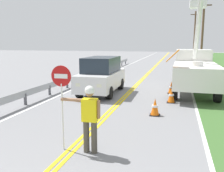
{
  "coord_description": "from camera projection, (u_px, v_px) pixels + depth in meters",
  "views": [
    {
      "loc": [
        2.71,
        -1.69,
        2.92
      ],
      "look_at": [
        0.2,
        7.6,
        1.2
      ],
      "focal_mm": 39.11,
      "sensor_mm": 36.0,
      "label": 1
    }
  ],
  "objects": [
    {
      "name": "guardrail_left_shoulder",
      "position": [
        86.0,
        74.0,
        19.11
      ],
      "size": [
        0.1,
        32.0,
        0.71
      ],
      "color": "#9EA0A3",
      "rests_on": "ground"
    },
    {
      "name": "stop_sign_paddle",
      "position": [
        62.0,
        89.0,
        6.46
      ],
      "size": [
        0.56,
        0.04,
        2.33
      ],
      "color": "silver",
      "rests_on": "ground"
    },
    {
      "name": "centerline_yellow_left",
      "position": [
        145.0,
        76.0,
        21.84
      ],
      "size": [
        0.11,
        110.0,
        0.01
      ],
      "primitive_type": "cube",
      "color": "yellow",
      "rests_on": "ground"
    },
    {
      "name": "traffic_cone_mid",
      "position": [
        171.0,
        96.0,
        11.97
      ],
      "size": [
        0.4,
        0.4,
        0.7
      ],
      "color": "orange",
      "rests_on": "ground"
    },
    {
      "name": "flagger_worker",
      "position": [
        90.0,
        115.0,
        6.39
      ],
      "size": [
        1.09,
        0.25,
        1.83
      ],
      "color": "#474238",
      "rests_on": "ground"
    },
    {
      "name": "traffic_cone_tail",
      "position": [
        171.0,
        88.0,
        14.09
      ],
      "size": [
        0.4,
        0.4,
        0.7
      ],
      "color": "orange",
      "rests_on": "ground"
    },
    {
      "name": "centerline_yellow_right",
      "position": [
        147.0,
        76.0,
        21.8
      ],
      "size": [
        0.11,
        110.0,
        0.01
      ],
      "primitive_type": "cube",
      "color": "yellow",
      "rests_on": "ground"
    },
    {
      "name": "utility_pole_mid",
      "position": [
        203.0,
        32.0,
        31.01
      ],
      "size": [
        1.8,
        0.28,
        8.12
      ],
      "color": "brown",
      "rests_on": "ground"
    },
    {
      "name": "traffic_cone_lead",
      "position": [
        155.0,
        107.0,
        9.86
      ],
      "size": [
        0.4,
        0.4,
        0.7
      ],
      "color": "orange",
      "rests_on": "ground"
    },
    {
      "name": "utility_pole_far",
      "position": [
        195.0,
        34.0,
        45.56
      ],
      "size": [
        1.8,
        0.28,
        8.63
      ],
      "color": "brown",
      "rests_on": "ground"
    },
    {
      "name": "edge_line_left",
      "position": [
        107.0,
        74.0,
        22.75
      ],
      "size": [
        0.12,
        110.0,
        0.01
      ],
      "primitive_type": "cube",
      "color": "silver",
      "rests_on": "ground"
    },
    {
      "name": "oncoming_suv_nearest",
      "position": [
        102.0,
        75.0,
        14.12
      ],
      "size": [
        1.98,
        4.64,
        2.1
      ],
      "color": "silver",
      "rests_on": "ground"
    },
    {
      "name": "utility_bucket_truck",
      "position": [
        194.0,
        68.0,
        14.55
      ],
      "size": [
        2.72,
        6.83,
        5.7
      ],
      "color": "white",
      "rests_on": "ground"
    },
    {
      "name": "edge_line_right",
      "position": [
        188.0,
        77.0,
        20.9
      ],
      "size": [
        0.12,
        110.0,
        0.01
      ],
      "primitive_type": "cube",
      "color": "silver",
      "rests_on": "ground"
    }
  ]
}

